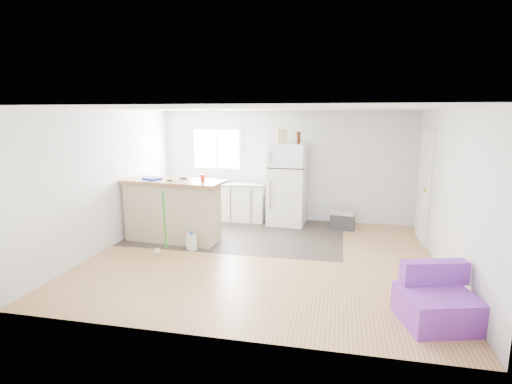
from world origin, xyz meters
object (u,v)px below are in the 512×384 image
red_cup (203,178)px  bottle_left (298,138)px  bottle_right (299,138)px  cooler (343,220)px  mop (160,241)px  blue_tray (152,179)px  kitchen_cabinets (224,201)px  cardboard_box (282,136)px  refrigerator (287,184)px  purple_seat (437,302)px  peninsula (173,210)px  cleaner_jug (192,242)px

red_cup → bottle_left: size_ratio=0.48×
bottle_right → cooler: bearing=-6.7°
mop → red_cup: (0.51, 0.78, 0.97)m
blue_tray → bottle_left: bearing=31.4°
kitchen_cabinets → cardboard_box: bearing=-8.3°
refrigerator → purple_seat: size_ratio=1.84×
purple_seat → bottle_right: (-1.97, 3.73, 1.62)m
bottle_right → kitchen_cabinets: bearing=175.4°
kitchen_cabinets → peninsula: size_ratio=0.99×
cooler → mop: (-3.01, -2.19, 0.04)m
bottle_right → cardboard_box: bearing=-176.5°
mop → red_cup: red_cup is taller
cleaner_jug → cardboard_box: cardboard_box is taller
red_cup → cooler: bearing=29.6°
purple_seat → blue_tray: blue_tray is taller
red_cup → bottle_left: 2.23m
peninsula → blue_tray: blue_tray is taller
refrigerator → blue_tray: bearing=-140.5°
refrigerator → bottle_left: bottle_left is taller
peninsula → cardboard_box: size_ratio=6.37×
mop → bottle_right: bearing=27.0°
peninsula → bottle_left: bearing=40.0°
kitchen_cabinets → cleaner_jug: size_ratio=5.64×
kitchen_cabinets → cleaner_jug: kitchen_cabinets is taller
peninsula → purple_seat: size_ratio=2.04×
bottle_left → mop: bearing=-132.4°
mop → cardboard_box: (1.71, 2.28, 1.64)m
kitchen_cabinets → purple_seat: 5.30m
kitchen_cabinets → cleaner_jug: bearing=-90.3°
peninsula → cooler: size_ratio=3.52×
refrigerator → blue_tray: size_ratio=5.74×
mop → blue_tray: 1.25m
cooler → blue_tray: (-3.45, -1.47, 0.96)m
cooler → purple_seat: purple_seat is taller
kitchen_cabinets → bottle_left: bottle_left is taller
purple_seat → blue_tray: (-4.48, 2.15, 0.93)m
cleaner_jug → mop: size_ratio=0.30×
cleaner_jug → mop: mop is taller
kitchen_cabinets → red_cup: red_cup is taller
peninsula → red_cup: 0.86m
cooler → purple_seat: bearing=-65.1°
cooler → purple_seat: (1.03, -3.62, 0.04)m
bottle_left → bottle_right: same height
blue_tray → cardboard_box: 2.75m
peninsula → bottle_right: size_ratio=7.65×
refrigerator → mop: refrigerator is taller
cooler → red_cup: 3.04m
kitchen_cabinets → bottle_left: 2.19m
refrigerator → cleaner_jug: refrigerator is taller
kitchen_cabinets → peninsula: bearing=-107.8°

